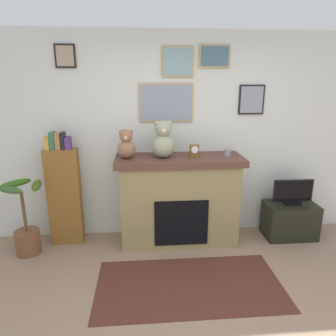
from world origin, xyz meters
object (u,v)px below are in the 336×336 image
fireplace (179,199)px  television (293,193)px  mantel_clock (194,151)px  potted_plant (26,227)px  candle_jar (228,153)px  tv_stand (290,220)px  teddy_bear_tan (126,145)px  teddy_bear_cream (163,141)px  bookshelf (64,193)px

fireplace → television: 1.48m
fireplace → mantel_clock: bearing=-6.1°
potted_plant → candle_jar: candle_jar is taller
potted_plant → tv_stand: bearing=2.5°
potted_plant → mantel_clock: (2.02, 0.15, 0.85)m
fireplace → teddy_bear_tan: size_ratio=4.51×
tv_stand → candle_jar: 1.28m
television → teddy_bear_tan: teddy_bear_tan is taller
teddy_bear_tan → candle_jar: bearing=0.0°
teddy_bear_cream → teddy_bear_tan: bearing=180.0°
television → teddy_bear_tan: size_ratio=1.50×
candle_jar → teddy_bear_cream: size_ratio=0.20×
fireplace → bookshelf: 1.43m
teddy_bear_cream → potted_plant: bearing=-174.7°
television → mantel_clock: bearing=179.5°
television → mantel_clock: size_ratio=3.52×
mantel_clock → fireplace: bearing=173.9°
bookshelf → tv_stand: (2.90, -0.10, -0.43)m
fireplace → tv_stand: fireplace is taller
bookshelf → television: 2.90m
potted_plant → teddy_bear_tan: teddy_bear_tan is taller
fireplace → tv_stand: size_ratio=2.37×
fireplace → television: bearing=-1.2°
television → teddy_bear_cream: bearing=179.6°
television → candle_jar: (-0.88, 0.01, 0.55)m
bookshelf → television: size_ratio=2.77×
mantel_clock → teddy_bear_cream: (-0.38, 0.00, 0.13)m
potted_plant → mantel_clock: mantel_clock is taller
candle_jar → fireplace: bearing=178.3°
teddy_bear_tan → fireplace: bearing=1.6°
television → mantel_clock: 1.42m
bookshelf → tv_stand: 2.93m
mantel_clock → teddy_bear_cream: size_ratio=0.33×
bookshelf → candle_jar: size_ratio=16.29×
bookshelf → teddy_bear_cream: bearing=-4.2°
bookshelf → mantel_clock: bookshelf is taller
bookshelf → potted_plant: bearing=-149.5°
potted_plant → television: bearing=2.4°
tv_stand → teddy_bear_cream: 1.99m
tv_stand → candle_jar: bearing=179.3°
teddy_bear_tan → teddy_bear_cream: bearing=-0.0°
television → fireplace: bearing=178.8°
tv_stand → mantel_clock: 1.61m
bookshelf → television: bearing=-2.0°
fireplace → candle_jar: size_ratio=17.68×
potted_plant → mantel_clock: bearing=4.3°
bookshelf → television: bookshelf is taller
fireplace → teddy_bear_tan: 0.95m
tv_stand → teddy_bear_tan: size_ratio=1.90×
teddy_bear_cream → television: bearing=-0.4°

